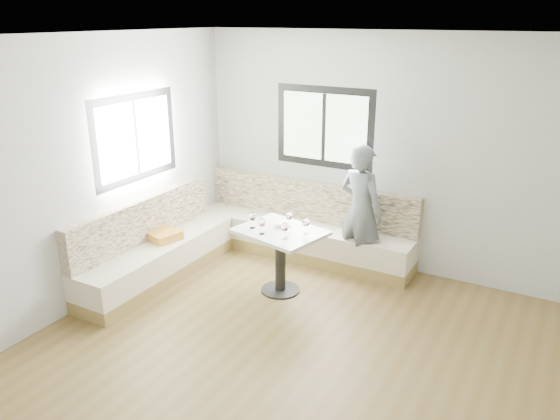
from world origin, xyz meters
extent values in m
cube|color=brown|center=(0.00, 0.00, 0.00)|extent=(5.00, 5.00, 0.01)
cube|color=white|center=(0.00, 0.00, 2.80)|extent=(5.00, 5.00, 0.01)
cube|color=#B7B7B2|center=(0.00, 2.50, 1.40)|extent=(5.00, 0.01, 2.80)
cube|color=#B7B7B2|center=(0.00, -2.50, 1.40)|extent=(5.00, 0.01, 2.80)
cube|color=#B7B7B2|center=(-2.50, 0.00, 1.40)|extent=(0.01, 5.00, 2.80)
cube|color=black|center=(-0.90, 2.49, 1.65)|extent=(1.30, 0.02, 1.00)
cube|color=black|center=(-2.49, 0.90, 1.65)|extent=(0.02, 1.30, 1.00)
cube|color=olive|center=(-1.05, 2.23, 0.08)|extent=(2.90, 0.55, 0.16)
cube|color=beige|center=(-1.05, 2.23, 0.30)|extent=(2.90, 0.55, 0.29)
cube|color=#F6E6C7|center=(-1.05, 2.43, 0.70)|extent=(2.90, 0.14, 0.50)
cube|color=olive|center=(-2.23, 0.82, 0.08)|extent=(0.55, 2.25, 0.16)
cube|color=beige|center=(-2.23, 0.82, 0.30)|extent=(0.55, 2.25, 0.29)
cube|color=#F6E6C7|center=(-2.43, 0.82, 0.70)|extent=(0.14, 2.25, 0.50)
cube|color=#AF8634|center=(-2.24, 0.95, 0.50)|extent=(0.42, 0.42, 0.10)
cylinder|color=black|center=(-0.82, 1.25, 0.01)|extent=(0.44, 0.44, 0.02)
cylinder|color=black|center=(-0.82, 1.25, 0.35)|extent=(0.12, 0.12, 0.70)
cube|color=silver|center=(-0.82, 1.25, 0.72)|extent=(1.03, 0.88, 0.04)
imported|color=#545A5E|center=(-0.24, 2.13, 0.79)|extent=(0.66, 0.53, 1.58)
cylinder|color=white|center=(-0.88, 1.33, 0.76)|extent=(0.11, 0.11, 0.04)
sphere|color=black|center=(-0.86, 1.34, 0.77)|extent=(0.02, 0.02, 0.02)
sphere|color=black|center=(-0.89, 1.34, 0.77)|extent=(0.02, 0.02, 0.02)
sphere|color=black|center=(-0.87, 1.32, 0.77)|extent=(0.02, 0.02, 0.02)
cylinder|color=white|center=(-1.12, 1.16, 0.74)|extent=(0.06, 0.06, 0.01)
cylinder|color=white|center=(-1.12, 1.16, 0.78)|extent=(0.01, 0.01, 0.08)
ellipsoid|color=white|center=(-1.12, 1.16, 0.87)|extent=(0.08, 0.08, 0.10)
cylinder|color=#480612|center=(-1.12, 1.16, 0.85)|extent=(0.06, 0.06, 0.02)
cylinder|color=white|center=(-0.94, 1.06, 0.74)|extent=(0.06, 0.06, 0.01)
cylinder|color=white|center=(-0.94, 1.06, 0.78)|extent=(0.01, 0.01, 0.08)
ellipsoid|color=white|center=(-0.94, 1.06, 0.87)|extent=(0.08, 0.08, 0.10)
cylinder|color=#480612|center=(-0.94, 1.06, 0.85)|extent=(0.06, 0.06, 0.02)
cylinder|color=white|center=(-0.67, 1.07, 0.74)|extent=(0.06, 0.06, 0.01)
cylinder|color=white|center=(-0.67, 1.07, 0.78)|extent=(0.01, 0.01, 0.08)
ellipsoid|color=white|center=(-0.67, 1.07, 0.87)|extent=(0.08, 0.08, 0.10)
cylinder|color=#480612|center=(-0.67, 1.07, 0.85)|extent=(0.06, 0.06, 0.02)
cylinder|color=white|center=(-0.78, 1.38, 0.74)|extent=(0.06, 0.06, 0.01)
cylinder|color=white|center=(-0.78, 1.38, 0.78)|extent=(0.01, 0.01, 0.08)
ellipsoid|color=white|center=(-0.78, 1.38, 0.87)|extent=(0.08, 0.08, 0.10)
cylinder|color=#480612|center=(-0.78, 1.38, 0.85)|extent=(0.06, 0.06, 0.02)
cylinder|color=white|center=(-0.53, 1.30, 0.74)|extent=(0.06, 0.06, 0.01)
cylinder|color=white|center=(-0.53, 1.30, 0.78)|extent=(0.01, 0.01, 0.08)
ellipsoid|color=white|center=(-0.53, 1.30, 0.87)|extent=(0.08, 0.08, 0.10)
cylinder|color=#480612|center=(-0.53, 1.30, 0.85)|extent=(0.06, 0.06, 0.02)
camera|label=1|loc=(1.88, -3.56, 2.95)|focal=35.00mm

